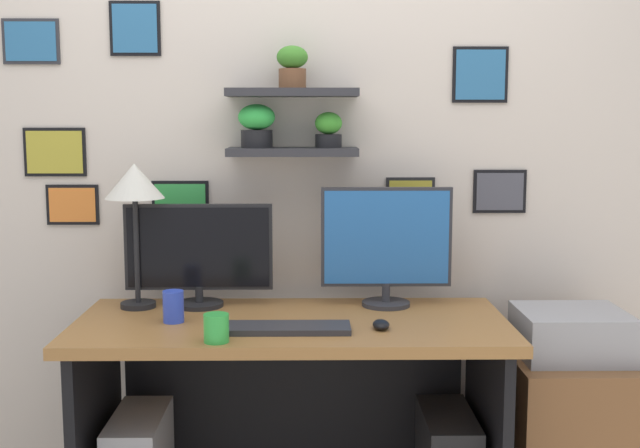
% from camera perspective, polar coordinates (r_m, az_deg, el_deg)
% --- Properties ---
extents(back_wall_assembly, '(4.40, 0.24, 2.70)m').
position_cam_1_polar(back_wall_assembly, '(3.18, -1.96, 5.78)').
color(back_wall_assembly, beige).
rests_on(back_wall_assembly, ground).
extents(desk, '(1.51, 0.68, 0.75)m').
position_cam_1_polar(desk, '(2.94, -1.98, -10.58)').
color(desk, '#9E6B38').
rests_on(desk, ground).
extents(monitor_left, '(0.55, 0.18, 0.38)m').
position_cam_1_polar(monitor_left, '(3.03, -8.57, -2.04)').
color(monitor_left, black).
rests_on(monitor_left, desk).
extents(monitor_right, '(0.49, 0.18, 0.45)m').
position_cam_1_polar(monitor_right, '(3.01, 4.71, -1.41)').
color(monitor_right, '#2D2D33').
rests_on(monitor_right, desk).
extents(keyboard, '(0.44, 0.14, 0.02)m').
position_cam_1_polar(keyboard, '(2.69, -2.56, -7.35)').
color(keyboard, '#2D2D33').
rests_on(keyboard, desk).
extents(computer_mouse, '(0.06, 0.09, 0.03)m').
position_cam_1_polar(computer_mouse, '(2.72, 4.33, -7.10)').
color(computer_mouse, black).
rests_on(computer_mouse, desk).
extents(desk_lamp, '(0.22, 0.22, 0.53)m').
position_cam_1_polar(desk_lamp, '(3.02, -12.95, 2.41)').
color(desk_lamp, black).
rests_on(desk_lamp, desk).
extents(coffee_mug, '(0.08, 0.08, 0.09)m').
position_cam_1_polar(coffee_mug, '(2.57, -7.33, -7.30)').
color(coffee_mug, green).
rests_on(coffee_mug, desk).
extents(water_cup, '(0.07, 0.07, 0.11)m').
position_cam_1_polar(water_cup, '(2.84, -10.32, -5.75)').
color(water_cup, blue).
rests_on(water_cup, desk).
extents(drawer_cabinet, '(0.44, 0.50, 0.59)m').
position_cam_1_polar(drawer_cabinet, '(3.20, 17.06, -13.99)').
color(drawer_cabinet, brown).
rests_on(drawer_cabinet, ground).
extents(printer, '(0.38, 0.34, 0.17)m').
position_cam_1_polar(printer, '(3.08, 17.33, -7.40)').
color(printer, '#9E9EA3').
rests_on(printer, drawer_cabinet).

